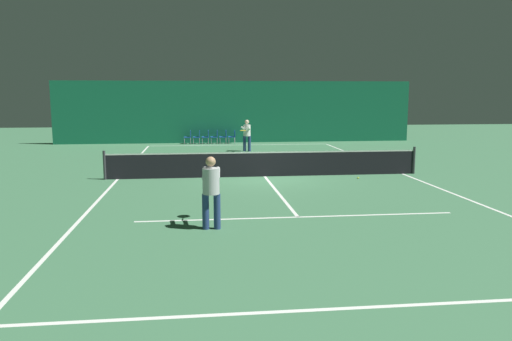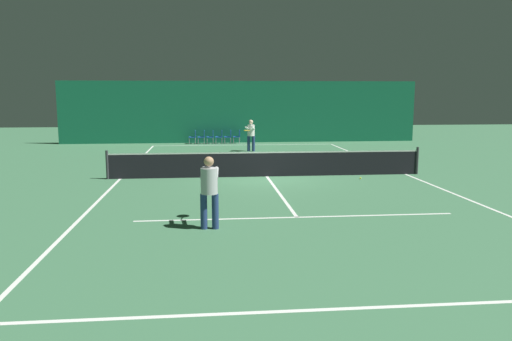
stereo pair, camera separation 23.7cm
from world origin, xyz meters
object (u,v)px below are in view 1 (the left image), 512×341
courtside_chair_2 (206,136)px  tennis_net (265,163)px  courtside_chair_5 (233,136)px  tennis_ball (358,178)px  courtside_chair_1 (198,136)px  courtside_chair_3 (215,136)px  courtside_chair_0 (189,136)px  courtside_chair_4 (224,136)px  player_near (211,187)px  player_far (247,133)px

courtside_chair_2 → tennis_net: bearing=8.6°
courtside_chair_5 → tennis_net: bearing=1.3°
courtside_chair_2 → tennis_ball: size_ratio=12.73×
courtside_chair_1 → courtside_chair_2: 0.56m
courtside_chair_3 → courtside_chair_0: bearing=-90.0°
courtside_chair_2 → courtside_chair_1: bearing=-90.0°
courtside_chair_3 → tennis_ball: (4.81, -13.95, -0.45)m
tennis_net → courtside_chair_2: bearing=98.6°
courtside_chair_4 → courtside_chair_2: bearing=-90.0°
courtside_chair_5 → courtside_chair_1: bearing=-90.0°
courtside_chair_0 → player_near: bearing=2.4°
tennis_net → courtside_chair_1: size_ratio=14.29×
courtside_chair_1 → tennis_ball: 15.16m
courtside_chair_4 → courtside_chair_5: bearing=90.0°
tennis_net → player_near: player_near is taller
courtside_chair_0 → courtside_chair_4: same height
courtside_chair_5 → player_near: bearing=-5.5°
player_near → courtside_chair_3: player_near is taller
player_far → courtside_chair_3: player_far is taller
courtside_chair_2 → courtside_chair_5: same height
courtside_chair_1 → courtside_chair_3: same height
tennis_net → courtside_chair_4: (-0.86, 13.03, -0.03)m
courtside_chair_0 → courtside_chair_4: (2.24, 0.00, 0.00)m
player_near → courtside_chair_5: size_ratio=2.04×
courtside_chair_2 → courtside_chair_3: size_ratio=1.00×
courtside_chair_3 → courtside_chair_1: bearing=-90.0°
player_near → courtside_chair_1: (-0.30, 20.26, -0.51)m
tennis_net → player_near: 7.58m
player_near → courtside_chair_5: (1.93, 20.26, -0.51)m
courtside_chair_2 → tennis_ball: 14.95m
tennis_net → courtside_chair_3: 13.10m
tennis_net → player_near: (-2.23, -7.23, 0.49)m
tennis_net → courtside_chair_3: tennis_net is taller
courtside_chair_3 → courtside_chair_4: bearing=90.0°
tennis_ball → courtside_chair_4: bearing=106.9°
player_near → player_far: (2.37, 15.66, 0.01)m
tennis_net → courtside_chair_2: tennis_net is taller
player_far → courtside_chair_0: 5.64m
tennis_ball → player_near: bearing=-131.7°
courtside_chair_1 → courtside_chair_5: size_ratio=1.00×
player_far → courtside_chair_0: bearing=-127.3°
tennis_net → courtside_chair_3: bearing=96.2°
courtside_chair_1 → courtside_chair_2: (0.56, 0.00, 0.00)m
player_near → courtside_chair_2: (0.26, 20.26, -0.51)m
player_near → player_far: bearing=-5.5°
tennis_net → courtside_chair_4: tennis_net is taller
tennis_net → courtside_chair_5: (-0.30, 13.03, -0.03)m
courtside_chair_4 → tennis_ball: 14.59m
courtside_chair_3 → player_far: bearing=18.7°
player_far → courtside_chair_4: player_far is taller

